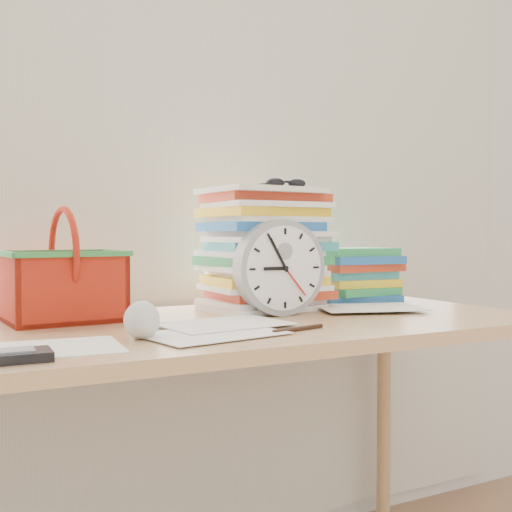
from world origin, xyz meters
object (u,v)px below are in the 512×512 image
clock (280,268)px  basket (63,265)px  desk (248,351)px  paper_stack (264,249)px  book_stack (353,275)px

clock → basket: bearing=164.6°
desk → basket: 0.47m
desk → paper_stack: bearing=51.6°
desk → paper_stack: (0.14, 0.17, 0.24)m
desk → paper_stack: size_ratio=4.33×
desk → book_stack: 0.53m
desk → book_stack: (0.46, 0.21, 0.15)m
desk → book_stack: book_stack is taller
paper_stack → clock: size_ratio=1.37×
paper_stack → basket: size_ratio=1.25×
clock → book_stack: clock is taller
paper_stack → clock: paper_stack is taller
paper_stack → book_stack: paper_stack is taller
book_stack → basket: basket is taller
desk → clock: (0.11, 0.04, 0.19)m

